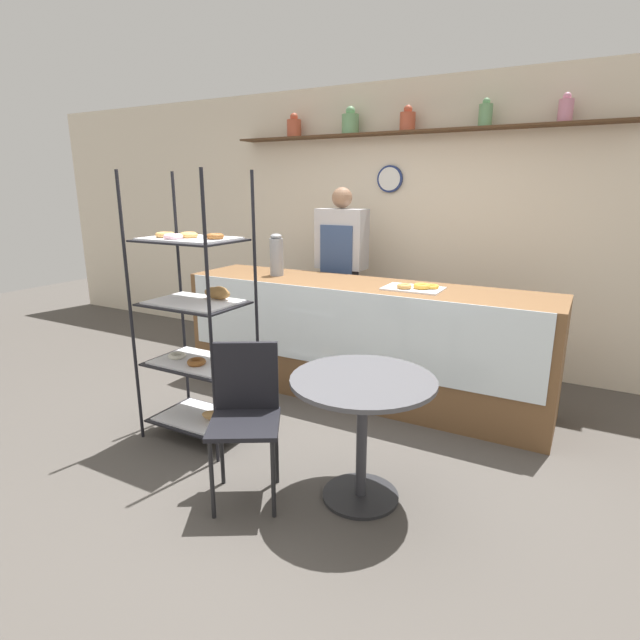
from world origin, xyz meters
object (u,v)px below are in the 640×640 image
object	(u,v)px
pastry_rack	(198,329)
cafe_table	(362,408)
donut_tray_counter	(416,287)
coffee_carafe	(276,255)
person_worker	(341,271)
cafe_chair	(246,405)

from	to	relation	value
pastry_rack	cafe_table	distance (m)	1.33
cafe_table	pastry_rack	bearing A→B (deg)	173.33
pastry_rack	donut_tray_counter	bearing A→B (deg)	45.33
donut_tray_counter	coffee_carafe	bearing A→B (deg)	178.89
donut_tray_counter	person_worker	bearing A→B (deg)	145.76
cafe_table	coffee_carafe	distance (m)	2.05
cafe_table	cafe_chair	bearing A→B (deg)	-156.96
person_worker	coffee_carafe	bearing A→B (deg)	-117.41
cafe_chair	coffee_carafe	distance (m)	1.90
pastry_rack	coffee_carafe	size ratio (longest dim) A/B	4.99
cafe_table	person_worker	bearing A→B (deg)	119.46
pastry_rack	person_worker	distance (m)	1.83
pastry_rack	cafe_chair	bearing A→B (deg)	-30.25
cafe_table	cafe_chair	xyz separation A→B (m)	(-0.60, -0.26, -0.01)
person_worker	coffee_carafe	distance (m)	0.74
cafe_table	donut_tray_counter	world-z (taller)	donut_tray_counter
pastry_rack	person_worker	bearing A→B (deg)	84.03
cafe_chair	donut_tray_counter	world-z (taller)	donut_tray_counter
pastry_rack	coffee_carafe	distance (m)	1.24
coffee_carafe	cafe_chair	bearing A→B (deg)	-62.35
donut_tray_counter	pastry_rack	bearing A→B (deg)	-134.67
person_worker	donut_tray_counter	xyz separation A→B (m)	(0.96, -0.65, 0.05)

